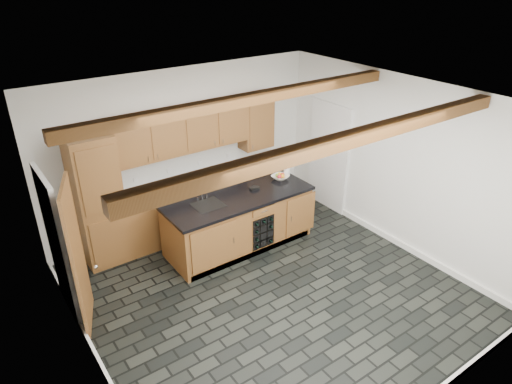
# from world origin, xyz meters

# --- Properties ---
(ground) EXTENTS (5.00, 5.00, 0.00)m
(ground) POSITION_xyz_m (0.00, 0.00, 0.00)
(ground) COLOR black
(ground) RESTS_ON ground
(room_shell) EXTENTS (5.01, 5.00, 5.00)m
(room_shell) POSITION_xyz_m (-0.09, 0.53, 1.53)
(room_shell) COLOR white
(room_shell) RESTS_ON ground
(back_cabinetry) EXTENTS (3.65, 0.62, 2.20)m
(back_cabinetry) POSITION_xyz_m (-0.38, 2.24, 0.98)
(back_cabinetry) COLOR brown
(back_cabinetry) RESTS_ON ground
(island) EXTENTS (2.48, 0.96, 0.93)m
(island) POSITION_xyz_m (0.31, 1.28, 0.46)
(island) COLOR brown
(island) RESTS_ON ground
(faucet) EXTENTS (0.45, 0.40, 0.34)m
(faucet) POSITION_xyz_m (-0.25, 1.33, 0.96)
(faucet) COLOR black
(faucet) RESTS_ON island
(kitchen_scale) EXTENTS (0.16, 0.11, 0.05)m
(kitchen_scale) POSITION_xyz_m (0.64, 1.32, 0.95)
(kitchen_scale) COLOR black
(kitchen_scale) RESTS_ON island
(fruit_bowl) EXTENTS (0.33, 0.33, 0.07)m
(fruit_bowl) POSITION_xyz_m (1.24, 1.39, 0.96)
(fruit_bowl) COLOR silver
(fruit_bowl) RESTS_ON island
(fruit_cluster) EXTENTS (0.16, 0.17, 0.07)m
(fruit_cluster) POSITION_xyz_m (1.23, 1.39, 1.00)
(fruit_cluster) COLOR red
(fruit_cluster) RESTS_ON fruit_bowl
(paper_towel) EXTENTS (0.11, 0.11, 0.24)m
(paper_towel) POSITION_xyz_m (1.42, 1.45, 1.05)
(paper_towel) COLOR white
(paper_towel) RESTS_ON island
(mug) EXTENTS (0.13, 0.13, 0.10)m
(mug) POSITION_xyz_m (-1.29, 2.16, 0.98)
(mug) COLOR white
(mug) RESTS_ON back_cabinetry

